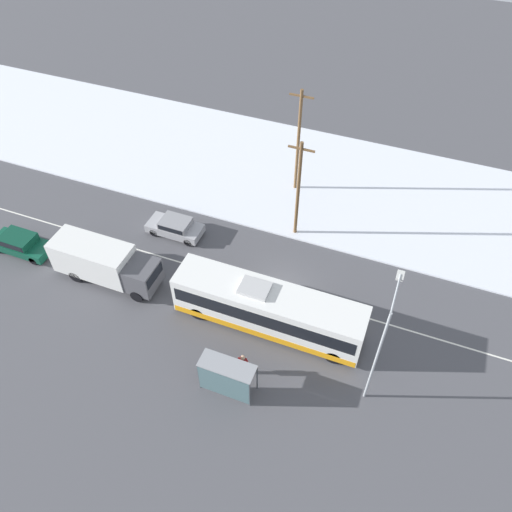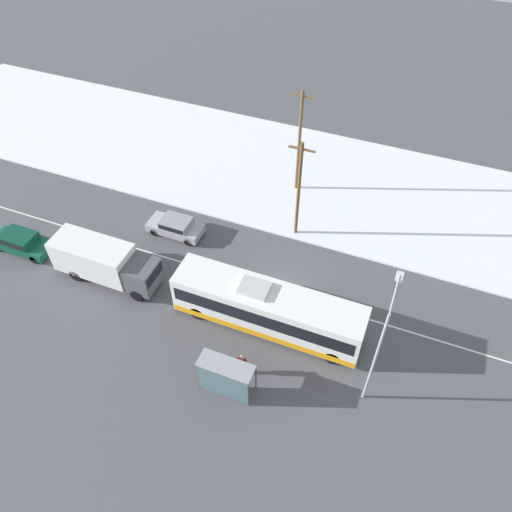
{
  "view_description": "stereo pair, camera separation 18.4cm",
  "coord_description": "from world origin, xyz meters",
  "px_view_note": "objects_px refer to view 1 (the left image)",
  "views": [
    {
      "loc": [
        6.21,
        -20.27,
        25.91
      ],
      "look_at": [
        -2.17,
        1.28,
        1.4
      ],
      "focal_mm": 35.0,
      "sensor_mm": 36.0,
      "label": 1
    },
    {
      "loc": [
        6.38,
        -20.2,
        25.91
      ],
      "look_at": [
        -2.17,
        1.28,
        1.4
      ],
      "focal_mm": 35.0,
      "sensor_mm": 36.0,
      "label": 2
    }
  ],
  "objects_px": {
    "sedan_car": "(175,226)",
    "utility_pole_roadside": "(298,189)",
    "pedestrian_at_stop": "(243,363)",
    "utility_pole_snowlot": "(298,141)",
    "bus_shelter": "(226,377)",
    "parked_car_near_truck": "(20,243)",
    "streetlamp": "(382,339)",
    "city_bus": "(268,309)",
    "box_truck": "(104,262)"
  },
  "relations": [
    {
      "from": "pedestrian_at_stop",
      "to": "utility_pole_snowlot",
      "type": "relative_size",
      "value": 0.2
    },
    {
      "from": "city_bus",
      "to": "bus_shelter",
      "type": "relative_size",
      "value": 3.78
    },
    {
      "from": "box_truck",
      "to": "parked_car_near_truck",
      "type": "bearing_deg",
      "value": -179.99
    },
    {
      "from": "pedestrian_at_stop",
      "to": "utility_pole_roadside",
      "type": "relative_size",
      "value": 0.22
    },
    {
      "from": "parked_car_near_truck",
      "to": "pedestrian_at_stop",
      "type": "height_order",
      "value": "pedestrian_at_stop"
    },
    {
      "from": "sedan_car",
      "to": "utility_pole_snowlot",
      "type": "xyz_separation_m",
      "value": [
        6.59,
        8.27,
        3.82
      ]
    },
    {
      "from": "streetlamp",
      "to": "utility_pole_snowlot",
      "type": "height_order",
      "value": "utility_pole_snowlot"
    },
    {
      "from": "pedestrian_at_stop",
      "to": "streetlamp",
      "type": "bearing_deg",
      "value": 13.66
    },
    {
      "from": "parked_car_near_truck",
      "to": "utility_pole_roadside",
      "type": "relative_size",
      "value": 0.56
    },
    {
      "from": "city_bus",
      "to": "parked_car_near_truck",
      "type": "bearing_deg",
      "value": -179.09
    },
    {
      "from": "box_truck",
      "to": "sedan_car",
      "type": "relative_size",
      "value": 1.79
    },
    {
      "from": "utility_pole_roadside",
      "to": "utility_pole_snowlot",
      "type": "distance_m",
      "value": 5.28
    },
    {
      "from": "pedestrian_at_stop",
      "to": "utility_pole_snowlot",
      "type": "distance_m",
      "value": 17.81
    },
    {
      "from": "box_truck",
      "to": "utility_pole_roadside",
      "type": "height_order",
      "value": "utility_pole_roadside"
    },
    {
      "from": "sedan_car",
      "to": "bus_shelter",
      "type": "bearing_deg",
      "value": 129.57
    },
    {
      "from": "city_bus",
      "to": "box_truck",
      "type": "xyz_separation_m",
      "value": [
        -11.53,
        -0.29,
        -0.01
      ]
    },
    {
      "from": "city_bus",
      "to": "sedan_car",
      "type": "height_order",
      "value": "city_bus"
    },
    {
      "from": "bus_shelter",
      "to": "box_truck",
      "type": "bearing_deg",
      "value": 155.74
    },
    {
      "from": "sedan_car",
      "to": "utility_pole_snowlot",
      "type": "height_order",
      "value": "utility_pole_snowlot"
    },
    {
      "from": "pedestrian_at_stop",
      "to": "utility_pole_snowlot",
      "type": "bearing_deg",
      "value": 98.24
    },
    {
      "from": "city_bus",
      "to": "utility_pole_roadside",
      "type": "xyz_separation_m",
      "value": [
        -1.0,
        8.53,
        2.55
      ]
    },
    {
      "from": "bus_shelter",
      "to": "utility_pole_roadside",
      "type": "distance_m",
      "value": 14.0
    },
    {
      "from": "parked_car_near_truck",
      "to": "utility_pole_snowlot",
      "type": "bearing_deg",
      "value": 40.77
    },
    {
      "from": "sedan_car",
      "to": "pedestrian_at_stop",
      "type": "xyz_separation_m",
      "value": [
        9.1,
        -9.03,
        0.35
      ]
    },
    {
      "from": "pedestrian_at_stop",
      "to": "bus_shelter",
      "type": "distance_m",
      "value": 1.65
    },
    {
      "from": "city_bus",
      "to": "utility_pole_snowlot",
      "type": "relative_size",
      "value": 1.36
    },
    {
      "from": "streetlamp",
      "to": "utility_pole_snowlot",
      "type": "relative_size",
      "value": 0.89
    },
    {
      "from": "city_bus",
      "to": "sedan_car",
      "type": "relative_size",
      "value": 2.88
    },
    {
      "from": "utility_pole_roadside",
      "to": "box_truck",
      "type": "bearing_deg",
      "value": -140.04
    },
    {
      "from": "box_truck",
      "to": "utility_pole_snowlot",
      "type": "xyz_separation_m",
      "value": [
        8.89,
        13.83,
        2.95
      ]
    },
    {
      "from": "utility_pole_roadside",
      "to": "utility_pole_snowlot",
      "type": "xyz_separation_m",
      "value": [
        -1.64,
        5.01,
        0.39
      ]
    },
    {
      "from": "city_bus",
      "to": "pedestrian_at_stop",
      "type": "distance_m",
      "value": 3.8
    },
    {
      "from": "box_truck",
      "to": "pedestrian_at_stop",
      "type": "distance_m",
      "value": 11.92
    },
    {
      "from": "parked_car_near_truck",
      "to": "streetlamp",
      "type": "distance_m",
      "value": 25.87
    },
    {
      "from": "utility_pole_snowlot",
      "to": "streetlamp",
      "type": "bearing_deg",
      "value": -58.86
    },
    {
      "from": "box_truck",
      "to": "pedestrian_at_stop",
      "type": "relative_size",
      "value": 4.19
    },
    {
      "from": "pedestrian_at_stop",
      "to": "bus_shelter",
      "type": "relative_size",
      "value": 0.56
    },
    {
      "from": "utility_pole_roadside",
      "to": "parked_car_near_truck",
      "type": "bearing_deg",
      "value": -153.48
    },
    {
      "from": "parked_car_near_truck",
      "to": "box_truck",
      "type": "bearing_deg",
      "value": 0.01
    },
    {
      "from": "city_bus",
      "to": "streetlamp",
      "type": "xyz_separation_m",
      "value": [
        6.79,
        -2.07,
        3.3
      ]
    },
    {
      "from": "box_truck",
      "to": "utility_pole_roadside",
      "type": "xyz_separation_m",
      "value": [
        10.53,
        8.82,
        2.56
      ]
    },
    {
      "from": "bus_shelter",
      "to": "utility_pole_snowlot",
      "type": "xyz_separation_m",
      "value": [
        -2.09,
        18.78,
        2.87
      ]
    },
    {
      "from": "sedan_car",
      "to": "utility_pole_roadside",
      "type": "height_order",
      "value": "utility_pole_roadside"
    },
    {
      "from": "sedan_car",
      "to": "streetlamp",
      "type": "relative_size",
      "value": 0.53
    },
    {
      "from": "box_truck",
      "to": "parked_car_near_truck",
      "type": "distance_m",
      "value": 7.2
    },
    {
      "from": "city_bus",
      "to": "streetlamp",
      "type": "height_order",
      "value": "streetlamp"
    },
    {
      "from": "sedan_car",
      "to": "pedestrian_at_stop",
      "type": "distance_m",
      "value": 12.82
    },
    {
      "from": "sedan_car",
      "to": "parked_car_near_truck",
      "type": "relative_size",
      "value": 0.92
    },
    {
      "from": "city_bus",
      "to": "utility_pole_roadside",
      "type": "distance_m",
      "value": 8.96
    },
    {
      "from": "parked_car_near_truck",
      "to": "utility_pole_roadside",
      "type": "bearing_deg",
      "value": 26.52
    }
  ]
}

